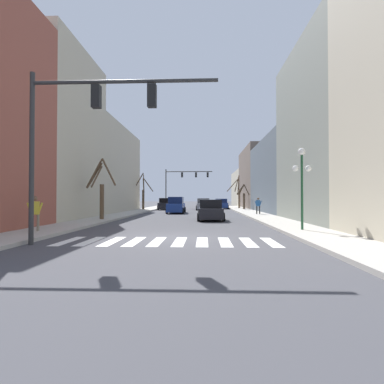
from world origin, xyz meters
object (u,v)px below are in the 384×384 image
at_px(traffic_signal_far, 183,179).
at_px(car_parked_left_near, 221,204).
at_px(traffic_signal_near, 85,118).
at_px(car_parked_right_near, 166,204).
at_px(car_parked_right_mid, 203,205).
at_px(street_tree_right_near, 243,196).
at_px(street_lamp_right_corner, 302,172).
at_px(street_tree_right_far, 101,191).
at_px(pedestrian_near_right_corner, 35,210).
at_px(pedestrian_on_left_sidewalk, 258,204).
at_px(car_driving_toward_lane, 176,206).
at_px(street_tree_left_near, 143,193).
at_px(car_driving_away_lane, 211,210).
at_px(street_tree_right_mid, 238,193).

xyz_separation_m(traffic_signal_far, car_parked_left_near, (6.16, -3.16, -4.14)).
bearing_deg(traffic_signal_near, car_parked_right_near, 91.93).
height_order(traffic_signal_near, car_parked_right_mid, traffic_signal_near).
distance_m(car_parked_right_mid, street_tree_right_near, 5.64).
xyz_separation_m(street_lamp_right_corner, street_tree_right_far, (-12.61, 6.79, -0.83)).
bearing_deg(traffic_signal_near, pedestrian_near_right_corner, 139.51).
relative_size(pedestrian_on_left_sidewalk, street_tree_right_far, 0.35).
xyz_separation_m(pedestrian_near_right_corner, pedestrian_on_left_sidewalk, (13.40, 15.40, -0.04)).
distance_m(pedestrian_on_left_sidewalk, street_tree_right_far, 15.00).
bearing_deg(car_driving_toward_lane, street_tree_right_far, -21.47).
height_order(street_tree_left_near, street_tree_right_far, street_tree_left_near).
xyz_separation_m(street_lamp_right_corner, car_driving_away_lane, (-4.41, 8.17, -2.31)).
bearing_deg(street_tree_right_near, car_parked_right_mid, 176.66).
height_order(car_driving_away_lane, street_tree_left_near, street_tree_left_near).
distance_m(car_parked_left_near, pedestrian_near_right_corner, 34.54).
xyz_separation_m(car_parked_right_near, car_parked_left_near, (8.14, 3.84, -0.04)).
xyz_separation_m(traffic_signal_far, street_tree_left_near, (-4.85, -9.29, -2.56)).
distance_m(car_parked_left_near, street_tree_left_near, 12.69).
relative_size(car_driving_toward_lane, street_tree_right_near, 1.39).
xyz_separation_m(traffic_signal_near, car_driving_toward_lane, (1.27, 22.69, -3.85)).
xyz_separation_m(car_parked_right_near, street_tree_right_mid, (10.68, 2.81, 1.73)).
bearing_deg(street_tree_right_near, traffic_signal_far, 137.11).
height_order(traffic_signal_far, pedestrian_on_left_sidewalk, traffic_signal_far).
relative_size(street_tree_left_near, street_tree_right_near, 1.45).
bearing_deg(street_tree_left_near, street_lamp_right_corner, -62.51).
relative_size(traffic_signal_far, pedestrian_near_right_corner, 4.71).
height_order(car_parked_right_near, car_parked_left_near, car_parked_right_near).
xyz_separation_m(traffic_signal_near, pedestrian_near_right_corner, (-3.70, 3.16, -3.55)).
bearing_deg(pedestrian_near_right_corner, car_driving_away_lane, 26.08).
bearing_deg(street_tree_right_mid, street_tree_right_near, -86.77).
bearing_deg(street_tree_left_near, car_parked_right_mid, 9.03).
bearing_deg(pedestrian_near_right_corner, street_lamp_right_corner, -16.06).
relative_size(street_lamp_right_corner, pedestrian_near_right_corner, 2.45).
height_order(pedestrian_on_left_sidewalk, street_tree_right_far, street_tree_right_far).
distance_m(traffic_signal_near, car_driving_away_lane, 13.99).
bearing_deg(car_parked_right_near, street_tree_right_near, -96.78).
relative_size(car_parked_left_near, street_tree_right_far, 0.95).
bearing_deg(street_tree_right_near, car_driving_toward_lane, -136.39).
xyz_separation_m(street_lamp_right_corner, car_parked_right_mid, (-5.03, 26.84, -2.30)).
bearing_deg(car_parked_left_near, car_parked_right_near, 115.27).
xyz_separation_m(car_driving_away_lane, street_tree_left_near, (-8.88, 17.36, 1.56)).
bearing_deg(car_driving_toward_lane, street_lamp_right_corner, 23.69).
bearing_deg(street_tree_right_near, street_tree_left_near, -175.89).
bearing_deg(pedestrian_on_left_sidewalk, pedestrian_near_right_corner, 67.33).
bearing_deg(street_tree_right_mid, street_lamp_right_corner, -90.49).
relative_size(car_parked_right_near, street_tree_right_mid, 0.85).
bearing_deg(car_parked_left_near, pedestrian_on_left_sidewalk, -171.37).
height_order(pedestrian_near_right_corner, pedestrian_on_left_sidewalk, pedestrian_near_right_corner).
relative_size(traffic_signal_near, pedestrian_on_left_sidewalk, 4.40).
bearing_deg(car_parked_right_mid, car_driving_away_lane, -178.10).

